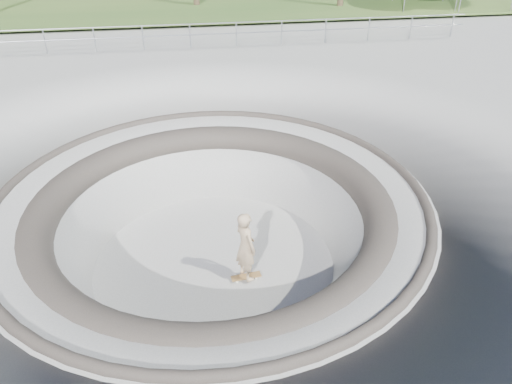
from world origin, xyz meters
TOP-DOWN VIEW (x-y plane):
  - ground at (0.00, 0.00)m, footprint 180.00×180.00m
  - skate_bowl at (0.00, 0.00)m, footprint 14.00×14.00m
  - distant_hills at (3.78, 57.17)m, footprint 103.20×45.00m
  - safety_railing at (0.00, 12.00)m, footprint 25.00×0.06m
  - skateboard at (0.71, -0.79)m, footprint 0.75×0.30m
  - skater at (0.71, -0.79)m, footprint 0.68×0.79m

SIDE VIEW (x-z plane):
  - distant_hills at x=3.78m, z-range -21.32..7.28m
  - skateboard at x=0.71m, z-range -1.88..-1.80m
  - skate_bowl at x=0.00m, z-range -3.88..0.22m
  - skater at x=0.71m, z-range -1.82..0.01m
  - ground at x=0.00m, z-range 0.00..0.00m
  - safety_railing at x=0.00m, z-range 0.18..1.20m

